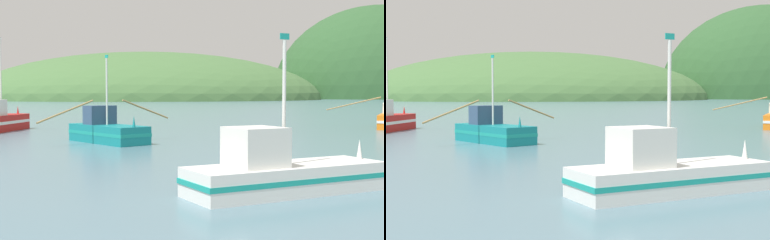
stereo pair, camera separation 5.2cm
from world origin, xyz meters
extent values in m
ellipsoid|color=#2D562D|center=(150.11, 240.04, 0.00)|extent=(111.52, 89.21, 94.49)
ellipsoid|color=#47703D|center=(30.80, 234.38, 0.00)|extent=(154.54, 123.63, 41.43)
cube|color=white|center=(-5.74, 12.30, 0.48)|extent=(7.25, 3.59, 0.96)
cube|color=teal|center=(-5.74, 12.30, 0.53)|extent=(7.32, 3.63, 0.17)
cone|color=white|center=(-2.61, 12.98, 1.31)|extent=(0.24, 0.24, 0.70)
cube|color=silver|center=(-6.96, 12.03, 1.59)|extent=(1.95, 1.97, 1.27)
cylinder|color=silver|center=(-5.87, 12.27, 2.99)|extent=(0.12, 0.12, 4.07)
cube|color=teal|center=(-5.87, 12.27, 5.15)|extent=(0.36, 0.11, 0.20)
cube|color=red|center=(-17.38, 44.42, 0.68)|extent=(4.69, 8.10, 1.36)
cube|color=white|center=(-17.38, 44.42, 0.75)|extent=(4.74, 8.19, 0.25)
cone|color=red|center=(-16.05, 47.82, 1.71)|extent=(0.26, 0.26, 0.70)
cylinder|color=silver|center=(-17.24, 44.77, 4.58)|extent=(0.12, 0.12, 6.44)
cube|color=white|center=(-17.24, 44.77, 7.93)|extent=(0.16, 0.35, 0.20)
cylinder|color=#997F4C|center=(14.84, 42.02, 2.22)|extent=(4.01, 3.23, 1.37)
cube|color=#147F84|center=(-9.54, 31.74, 0.58)|extent=(4.89, 6.78, 1.17)
cube|color=teal|center=(-9.54, 31.74, 0.64)|extent=(4.94, 6.85, 0.21)
cone|color=#147F84|center=(-8.24, 29.09, 1.52)|extent=(0.27, 0.27, 0.70)
cube|color=#334C6B|center=(-10.00, 32.67, 1.80)|extent=(2.27, 1.92, 1.26)
cylinder|color=silver|center=(-9.61, 31.87, 3.36)|extent=(0.12, 0.12, 4.38)
cube|color=teal|center=(-9.61, 31.87, 5.67)|extent=(0.19, 0.34, 0.20)
cylinder|color=#997F4C|center=(-6.78, 33.09, 2.13)|extent=(3.54, 1.82, 1.43)
cylinder|color=#997F4C|center=(-12.30, 30.39, 2.13)|extent=(3.54, 1.82, 1.43)
camera|label=1|loc=(-13.31, -4.09, 3.35)|focal=50.73mm
camera|label=2|loc=(-13.26, -4.10, 3.35)|focal=50.73mm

